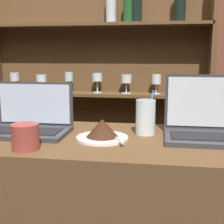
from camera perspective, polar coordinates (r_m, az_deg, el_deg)
The scene contains 7 objects.
back_wall at distance 2.23m, azimuth 1.37°, elevation 12.20°, with size 7.00×0.06×2.70m.
back_shelf at distance 2.19m, azimuth -2.14°, elevation 2.37°, with size 1.52×0.18×1.84m.
laptop_near at distance 1.36m, azimuth -14.95°, elevation -1.79°, with size 0.35×0.22×0.21m.
laptop_far at distance 1.29m, azimuth 16.18°, elevation -2.15°, with size 0.30×0.24×0.25m.
cake_plate at distance 1.22m, azimuth -1.79°, elevation -3.44°, with size 0.20×0.20×0.08m.
water_glass at distance 1.29m, azimuth 6.14°, elevation -0.93°, with size 0.08×0.08×0.18m.
coffee_cup at distance 1.13m, azimuth -15.56°, elevation -4.39°, with size 0.10×0.10×0.09m.
Camera 1 is at (0.29, -0.90, 1.29)m, focal length 50.00 mm.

